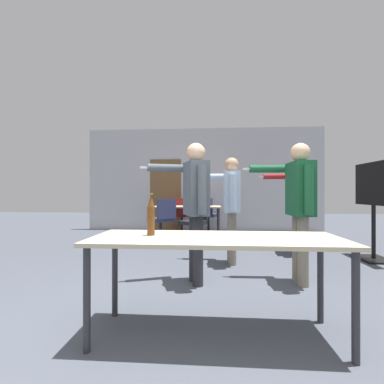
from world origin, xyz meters
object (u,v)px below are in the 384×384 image
office_chair_side_rolled (162,222)px  drink_cup (190,204)px  beer_bottle (151,216)px  person_right_polo (231,199)px  office_chair_far_left (181,216)px  office_chair_near_pushed (195,223)px  person_far_watching (296,197)px  person_left_plaid (195,198)px  tv_screen (374,201)px  person_center_tall (299,198)px  office_chair_far_right (207,217)px

office_chair_side_rolled → drink_cup: 1.11m
drink_cup → beer_bottle: bearing=-89.8°
office_chair_side_rolled → beer_bottle: (0.56, -3.53, 0.46)m
person_right_polo → office_chair_far_left: size_ratio=1.75×
drink_cup → office_chair_near_pushed: bearing=-78.7°
person_far_watching → person_left_plaid: same height
person_right_polo → tv_screen: bearing=-80.9°
tv_screen → person_center_tall: person_center_tall is taller
person_far_watching → drink_cup: (-2.04, 1.69, -0.20)m
office_chair_far_left → office_chair_far_right: size_ratio=1.00×
person_left_plaid → tv_screen: bearing=-84.7°
person_center_tall → office_chair_side_rolled: bearing=39.8°
office_chair_side_rolled → person_right_polo: bearing=-87.4°
person_center_tall → beer_bottle: (-1.53, -1.15, -0.11)m
office_chair_far_left → office_chair_side_rolled: bearing=-78.3°
person_far_watching → office_chair_near_pushed: (-1.88, 0.88, -0.60)m
office_chair_near_pushed → office_chair_far_right: (0.27, 1.31, 0.03)m
office_chair_near_pushed → drink_cup: (-0.16, 0.81, 0.40)m
person_left_plaid → office_chair_far_left: (-0.60, 3.86, -0.59)m
person_right_polo → office_chair_side_rolled: 2.12m
drink_cup → person_far_watching: bearing=-39.7°
person_right_polo → drink_cup: bearing=18.7°
tv_screen → drink_cup: tv_screen is taller
person_right_polo → office_chair_far_right: (-0.38, 2.95, -0.54)m
office_chair_far_right → beer_bottle: 4.96m
person_far_watching → person_right_polo: size_ratio=1.04×
tv_screen → person_center_tall: 1.98m
person_far_watching → person_right_polo: person_far_watching is taller
person_right_polo → drink_cup: person_right_polo is taller
office_chair_far_left → office_chair_near_pushed: bearing=-49.5°
person_far_watching → tv_screen: bearing=-103.7°
office_chair_near_pushed → office_chair_far_right: office_chair_far_right is taller
person_left_plaid → office_chair_near_pushed: bearing=-15.5°
person_center_tall → office_chair_far_left: bearing=24.5°
person_right_polo → beer_bottle: (-0.79, -1.98, -0.07)m
person_center_tall → office_chair_side_rolled: person_center_tall is taller
person_far_watching → office_chair_far_right: size_ratio=1.80×
tv_screen → person_far_watching: person_far_watching is taller
person_right_polo → beer_bottle: person_right_polo is taller
tv_screen → beer_bottle: bearing=-53.2°
office_chair_near_pushed → office_chair_far_left: bearing=-40.8°
person_right_polo → beer_bottle: bearing=158.7°
office_chair_far_right → drink_cup: bearing=-108.0°
person_right_polo → office_chair_near_pushed: 1.85m
tv_screen → beer_bottle: 3.89m
person_right_polo → office_chair_side_rolled: size_ratio=1.71×
tv_screen → office_chair_near_pushed: bearing=-113.3°
tv_screen → office_chair_side_rolled: 3.90m
person_center_tall → office_chair_side_rolled: (-2.09, 2.38, -0.57)m
office_chair_side_rolled → tv_screen: bearing=-56.4°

